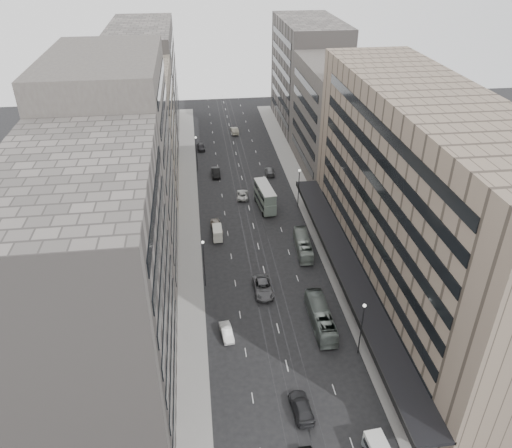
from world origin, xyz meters
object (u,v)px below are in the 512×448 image
bus_far (303,245)px  sedan_1 (227,332)px  sedan_2 (263,288)px  panel_van (217,233)px  double_decker (265,197)px  bus_near (321,317)px

bus_far → sedan_1: 24.06m
sedan_2 → panel_van: bearing=110.1°
bus_far → double_decker: (-4.33, 16.16, 1.24)m
double_decker → bus_near: bearing=-91.5°
double_decker → bus_far: bearing=-81.3°
double_decker → sedan_1: double_decker is taller
bus_far → sedan_1: size_ratio=2.32×
double_decker → sedan_1: bearing=-112.7°
sedan_2 → bus_far: bearing=50.0°
double_decker → sedan_2: bearing=-105.1°
bus_near → sedan_2: bus_near is taller
panel_van → sedan_2: 17.15m
bus_far → double_decker: bearing=-70.9°
sedan_1 → panel_van: bearing=82.1°
bus_near → bus_far: 18.59m
sedan_1 → bus_far: bearing=45.1°
double_decker → sedan_2: double_decker is taller
panel_van → sedan_1: panel_van is taller
bus_far → sedan_2: size_ratio=1.58×
bus_near → bus_far: bearing=-94.1°
double_decker → sedan_1: (-10.38, -35.19, -1.89)m
sedan_1 → sedan_2: (6.31, 8.87, 0.16)m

